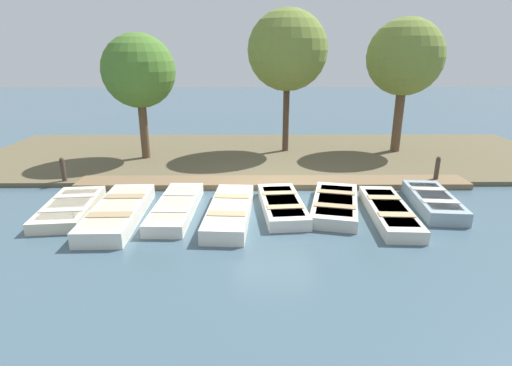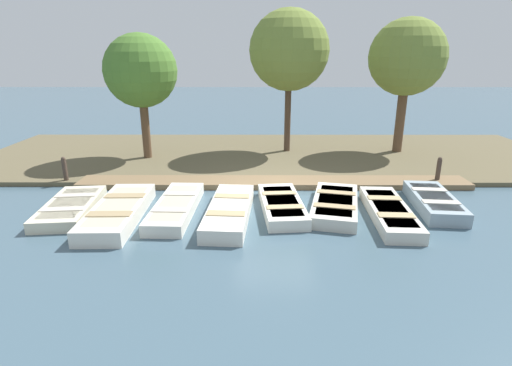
{
  "view_description": "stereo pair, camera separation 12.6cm",
  "coord_description": "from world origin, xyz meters",
  "px_view_note": "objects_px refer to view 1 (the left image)",
  "views": [
    {
      "loc": [
        11.57,
        -0.68,
        4.3
      ],
      "look_at": [
        0.55,
        -0.58,
        0.65
      ],
      "focal_mm": 28.0,
      "sensor_mm": 36.0,
      "label": 1
    },
    {
      "loc": [
        11.57,
        -0.55,
        4.3
      ],
      "look_at": [
        0.55,
        -0.58,
        0.65
      ],
      "focal_mm": 28.0,
      "sensor_mm": 36.0,
      "label": 2
    }
  ],
  "objects_px": {
    "rowboat_0": "(70,208)",
    "rowboat_4": "(282,205)",
    "park_tree_center": "(405,58)",
    "park_tree_left": "(288,51)",
    "rowboat_6": "(389,211)",
    "rowboat_5": "(335,204)",
    "rowboat_1": "(118,212)",
    "rowboat_2": "(176,207)",
    "rowboat_3": "(230,211)",
    "park_tree_far_left": "(139,72)",
    "mooring_post_far": "(437,170)",
    "rowboat_7": "(433,201)",
    "mooring_post_near": "(63,171)"
  },
  "relations": [
    {
      "from": "rowboat_0",
      "to": "park_tree_far_left",
      "type": "relative_size",
      "value": 0.59
    },
    {
      "from": "rowboat_1",
      "to": "park_tree_center",
      "type": "xyz_separation_m",
      "value": [
        -7.06,
        9.83,
        3.83
      ]
    },
    {
      "from": "rowboat_1",
      "to": "rowboat_7",
      "type": "relative_size",
      "value": 1.23
    },
    {
      "from": "rowboat_6",
      "to": "mooring_post_far",
      "type": "xyz_separation_m",
      "value": [
        -2.83,
        2.5,
        0.31
      ]
    },
    {
      "from": "rowboat_1",
      "to": "rowboat_0",
      "type": "bearing_deg",
      "value": -107.21
    },
    {
      "from": "park_tree_center",
      "to": "park_tree_far_left",
      "type": "bearing_deg",
      "value": -84.25
    },
    {
      "from": "rowboat_3",
      "to": "mooring_post_far",
      "type": "xyz_separation_m",
      "value": [
        -2.85,
        6.83,
        0.28
      ]
    },
    {
      "from": "rowboat_0",
      "to": "rowboat_4",
      "type": "xyz_separation_m",
      "value": [
        -0.14,
        5.91,
        0.01
      ]
    },
    {
      "from": "rowboat_7",
      "to": "park_tree_left",
      "type": "bearing_deg",
      "value": -143.95
    },
    {
      "from": "rowboat_3",
      "to": "park_tree_left",
      "type": "relative_size",
      "value": 0.58
    },
    {
      "from": "rowboat_3",
      "to": "rowboat_7",
      "type": "distance_m",
      "value": 5.87
    },
    {
      "from": "rowboat_6",
      "to": "park_tree_far_left",
      "type": "bearing_deg",
      "value": -122.97
    },
    {
      "from": "rowboat_4",
      "to": "rowboat_1",
      "type": "bearing_deg",
      "value": -87.65
    },
    {
      "from": "rowboat_3",
      "to": "rowboat_6",
      "type": "bearing_deg",
      "value": 93.99
    },
    {
      "from": "rowboat_2",
      "to": "park_tree_center",
      "type": "relative_size",
      "value": 0.6
    },
    {
      "from": "rowboat_2",
      "to": "rowboat_6",
      "type": "xyz_separation_m",
      "value": [
        0.36,
        5.84,
        -0.0
      ]
    },
    {
      "from": "rowboat_3",
      "to": "park_tree_far_left",
      "type": "distance_m",
      "value": 7.78
    },
    {
      "from": "park_tree_left",
      "to": "rowboat_4",
      "type": "bearing_deg",
      "value": -5.25
    },
    {
      "from": "rowboat_3",
      "to": "park_tree_far_left",
      "type": "bearing_deg",
      "value": -144.02
    },
    {
      "from": "rowboat_5",
      "to": "park_tree_left",
      "type": "relative_size",
      "value": 0.53
    },
    {
      "from": "park_tree_center",
      "to": "park_tree_left",
      "type": "bearing_deg",
      "value": -91.2
    },
    {
      "from": "rowboat_3",
      "to": "mooring_post_near",
      "type": "xyz_separation_m",
      "value": [
        -2.85,
        -5.71,
        0.28
      ]
    },
    {
      "from": "rowboat_3",
      "to": "park_tree_center",
      "type": "xyz_separation_m",
      "value": [
        -7.01,
        6.85,
        3.83
      ]
    },
    {
      "from": "rowboat_3",
      "to": "rowboat_4",
      "type": "xyz_separation_m",
      "value": [
        -0.51,
        1.45,
        -0.03
      ]
    },
    {
      "from": "rowboat_6",
      "to": "park_tree_left",
      "type": "xyz_separation_m",
      "value": [
        -7.09,
        -2.27,
        4.14
      ]
    },
    {
      "from": "rowboat_6",
      "to": "park_tree_left",
      "type": "bearing_deg",
      "value": -158.93
    },
    {
      "from": "rowboat_6",
      "to": "rowboat_5",
      "type": "bearing_deg",
      "value": -107.44
    },
    {
      "from": "park_tree_center",
      "to": "mooring_post_near",
      "type": "bearing_deg",
      "value": -71.67
    },
    {
      "from": "rowboat_4",
      "to": "park_tree_left",
      "type": "relative_size",
      "value": 0.5
    },
    {
      "from": "rowboat_2",
      "to": "rowboat_5",
      "type": "bearing_deg",
      "value": 94.03
    },
    {
      "from": "rowboat_1",
      "to": "rowboat_3",
      "type": "xyz_separation_m",
      "value": [
        -0.05,
        2.98,
        -0.01
      ]
    },
    {
      "from": "rowboat_1",
      "to": "rowboat_5",
      "type": "height_order",
      "value": "rowboat_1"
    },
    {
      "from": "rowboat_5",
      "to": "rowboat_1",
      "type": "bearing_deg",
      "value": -71.17
    },
    {
      "from": "rowboat_4",
      "to": "rowboat_5",
      "type": "bearing_deg",
      "value": 85.96
    },
    {
      "from": "rowboat_0",
      "to": "rowboat_2",
      "type": "xyz_separation_m",
      "value": [
        -0.0,
        2.95,
        0.01
      ]
    },
    {
      "from": "park_tree_center",
      "to": "rowboat_7",
      "type": "bearing_deg",
      "value": -9.28
    },
    {
      "from": "rowboat_4",
      "to": "park_tree_far_left",
      "type": "bearing_deg",
      "value": -141.21
    },
    {
      "from": "park_tree_left",
      "to": "rowboat_6",
      "type": "bearing_deg",
      "value": 17.74
    },
    {
      "from": "mooring_post_near",
      "to": "mooring_post_far",
      "type": "distance_m",
      "value": 12.53
    },
    {
      "from": "rowboat_1",
      "to": "park_tree_left",
      "type": "xyz_separation_m",
      "value": [
        -7.16,
        5.03,
        4.11
      ]
    },
    {
      "from": "rowboat_1",
      "to": "park_tree_far_left",
      "type": "relative_size",
      "value": 0.71
    },
    {
      "from": "rowboat_5",
      "to": "mooring_post_near",
      "type": "distance_m",
      "value": 8.97
    },
    {
      "from": "rowboat_0",
      "to": "rowboat_2",
      "type": "height_order",
      "value": "rowboat_2"
    },
    {
      "from": "rowboat_2",
      "to": "rowboat_1",
      "type": "bearing_deg",
      "value": -71.8
    },
    {
      "from": "rowboat_3",
      "to": "rowboat_4",
      "type": "bearing_deg",
      "value": 113.27
    },
    {
      "from": "park_tree_left",
      "to": "rowboat_3",
      "type": "bearing_deg",
      "value": -16.11
    },
    {
      "from": "mooring_post_near",
      "to": "park_tree_center",
      "type": "height_order",
      "value": "park_tree_center"
    },
    {
      "from": "rowboat_7",
      "to": "park_tree_left",
      "type": "height_order",
      "value": "park_tree_left"
    },
    {
      "from": "park_tree_center",
      "to": "rowboat_2",
      "type": "bearing_deg",
      "value": -51.58
    },
    {
      "from": "rowboat_6",
      "to": "rowboat_4",
      "type": "bearing_deg",
      "value": -96.45
    }
  ]
}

